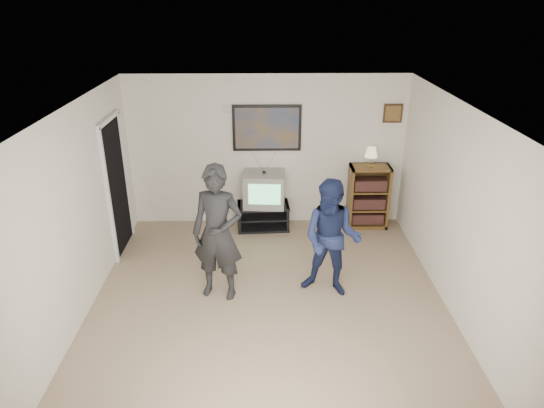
{
  "coord_description": "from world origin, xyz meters",
  "views": [
    {
      "loc": [
        -0.04,
        -5.08,
        3.68
      ],
      "look_at": [
        0.05,
        0.61,
        1.15
      ],
      "focal_mm": 32.0,
      "sensor_mm": 36.0,
      "label": 1
    }
  ],
  "objects_px": {
    "media_stand": "(263,216)",
    "person_tall": "(218,233)",
    "person_short": "(332,239)",
    "crt_television": "(264,189)",
    "bookshelf": "(368,197)"
  },
  "relations": [
    {
      "from": "media_stand",
      "to": "person_tall",
      "type": "height_order",
      "value": "person_tall"
    },
    {
      "from": "media_stand",
      "to": "person_short",
      "type": "bearing_deg",
      "value": -68.6
    },
    {
      "from": "crt_television",
      "to": "person_short",
      "type": "height_order",
      "value": "person_short"
    },
    {
      "from": "media_stand",
      "to": "crt_television",
      "type": "height_order",
      "value": "crt_television"
    },
    {
      "from": "person_tall",
      "to": "person_short",
      "type": "xyz_separation_m",
      "value": [
        1.44,
        0.03,
        -0.11
      ]
    },
    {
      "from": "bookshelf",
      "to": "person_tall",
      "type": "height_order",
      "value": "person_tall"
    },
    {
      "from": "bookshelf",
      "to": "person_short",
      "type": "height_order",
      "value": "person_short"
    },
    {
      "from": "bookshelf",
      "to": "person_tall",
      "type": "xyz_separation_m",
      "value": [
        -2.31,
        -1.98,
        0.36
      ]
    },
    {
      "from": "crt_television",
      "to": "bookshelf",
      "type": "xyz_separation_m",
      "value": [
        1.72,
        0.05,
        -0.17
      ]
    },
    {
      "from": "media_stand",
      "to": "bookshelf",
      "type": "height_order",
      "value": "bookshelf"
    },
    {
      "from": "crt_television",
      "to": "bookshelf",
      "type": "relative_size",
      "value": 0.61
    },
    {
      "from": "media_stand",
      "to": "person_tall",
      "type": "distance_m",
      "value": 2.13
    },
    {
      "from": "person_tall",
      "to": "bookshelf",
      "type": "bearing_deg",
      "value": 54.29
    },
    {
      "from": "person_tall",
      "to": "crt_television",
      "type": "bearing_deg",
      "value": 86.78
    },
    {
      "from": "crt_television",
      "to": "person_short",
      "type": "relative_size",
      "value": 0.41
    }
  ]
}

